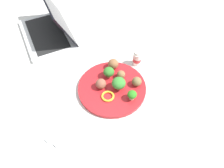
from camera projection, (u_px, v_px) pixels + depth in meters
ground_plane at (112, 89)px, 0.96m from camera, size 4.00×4.00×0.00m
plate at (112, 88)px, 0.96m from camera, size 0.28×0.28×0.02m
broccoli_floret_mid_left at (132, 95)px, 0.89m from camera, size 0.04×0.04×0.04m
broccoli_floret_front_left at (109, 72)px, 0.96m from camera, size 0.05×0.05×0.05m
broccoli_floret_back_left at (119, 83)px, 0.92m from camera, size 0.06×0.06×0.06m
meatball_back_right at (121, 75)px, 0.97m from camera, size 0.04×0.04×0.04m
meatball_front_left at (113, 64)px, 1.00m from camera, size 0.05×0.05×0.05m
meatball_far_rim at (137, 82)px, 0.94m from camera, size 0.04×0.04×0.04m
meatball_front_right at (101, 84)px, 0.93m from camera, size 0.04×0.04×0.04m
pepper_ring_mid_left at (108, 96)px, 0.92m from camera, size 0.07×0.07×0.01m
napkin at (66, 132)px, 0.84m from camera, size 0.17×0.12×0.01m
fork at (66, 136)px, 0.83m from camera, size 0.12×0.02×0.01m
knife at (61, 129)px, 0.84m from camera, size 0.15×0.02×0.01m
yogurt_bottle at (137, 59)px, 1.02m from camera, size 0.04×0.04×0.07m
laptop at (50, 29)px, 1.14m from camera, size 0.31×0.37×0.20m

